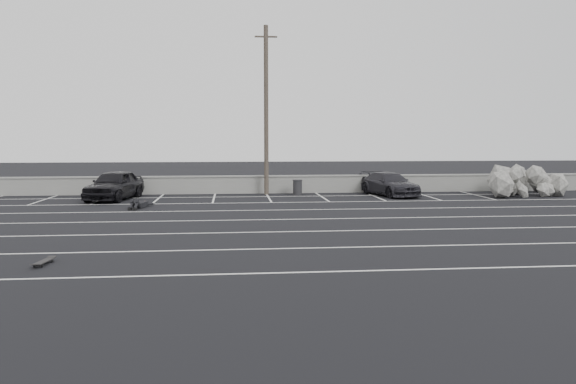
{
  "coord_description": "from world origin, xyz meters",
  "views": [
    {
      "loc": [
        -1.01,
        -19.33,
        3.26
      ],
      "look_at": [
        1.35,
        4.17,
        1.0
      ],
      "focal_mm": 35.0,
      "sensor_mm": 36.0,
      "label": 1
    }
  ],
  "objects": [
    {
      "name": "ground",
      "position": [
        0.0,
        0.0,
        0.0
      ],
      "size": [
        120.0,
        120.0,
        0.0
      ],
      "primitive_type": "plane",
      "color": "black",
      "rests_on": "ground"
    },
    {
      "name": "utility_pole",
      "position": [
        0.99,
        13.2,
        4.9
      ],
      "size": [
        1.29,
        0.26,
        9.67
      ],
      "color": "#4C4238",
      "rests_on": "ground"
    },
    {
      "name": "trash_bin",
      "position": [
        2.77,
        12.81,
        0.45
      ],
      "size": [
        0.71,
        0.71,
        0.88
      ],
      "rotation": [
        0.0,
        0.0,
        -0.28
      ],
      "color": "#242426",
      "rests_on": "ground"
    },
    {
      "name": "seawall",
      "position": [
        0.0,
        14.0,
        0.55
      ],
      "size": [
        50.0,
        0.45,
        1.06
      ],
      "color": "gray",
      "rests_on": "ground"
    },
    {
      "name": "car_right",
      "position": [
        7.99,
        11.93,
        0.66
      ],
      "size": [
        2.96,
        4.88,
        1.32
      ],
      "primitive_type": "imported",
      "rotation": [
        0.0,
        0.0,
        0.26
      ],
      "color": "black",
      "rests_on": "ground"
    },
    {
      "name": "person",
      "position": [
        -5.32,
        7.74,
        0.25
      ],
      "size": [
        1.87,
        2.83,
        0.49
      ],
      "primitive_type": null,
      "rotation": [
        0.0,
        0.0,
        -0.19
      ],
      "color": "black",
      "rests_on": "ground"
    },
    {
      "name": "riprap_pile",
      "position": [
        15.39,
        11.29,
        0.6
      ],
      "size": [
        5.33,
        4.48,
        1.57
      ],
      "color": "#999790",
      "rests_on": "ground"
    },
    {
      "name": "car_left",
      "position": [
        -7.25,
        11.21,
        0.8
      ],
      "size": [
        2.82,
        4.96,
        1.59
      ],
      "primitive_type": "imported",
      "rotation": [
        0.0,
        0.0,
        -0.21
      ],
      "color": "black",
      "rests_on": "ground"
    },
    {
      "name": "stall_lines",
      "position": [
        -0.08,
        4.41,
        0.0
      ],
      "size": [
        36.0,
        20.05,
        0.01
      ],
      "color": "silver",
      "rests_on": "ground"
    },
    {
      "name": "skateboard",
      "position": [
        -5.88,
        -4.51,
        0.08
      ],
      "size": [
        0.34,
        0.86,
        0.1
      ],
      "rotation": [
        0.0,
        0.0,
        -0.15
      ],
      "color": "black",
      "rests_on": "ground"
    }
  ]
}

